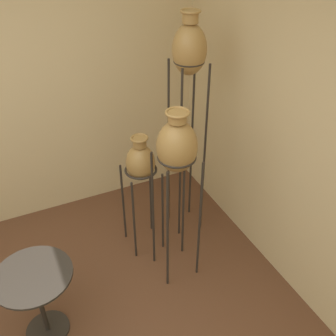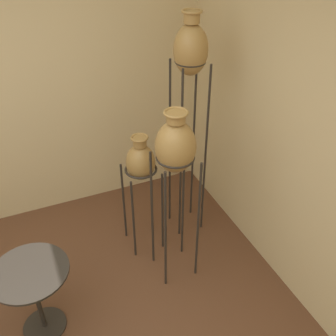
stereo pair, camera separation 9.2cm
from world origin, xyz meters
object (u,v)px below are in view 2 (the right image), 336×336
object	(u,v)px
vase_stand_short	(141,164)
side_table	(34,287)
vase_stand_tall	(190,58)
vase_stand_medium	(176,149)

from	to	relation	value
vase_stand_short	side_table	world-z (taller)	vase_stand_short
vase_stand_tall	side_table	world-z (taller)	vase_stand_tall
vase_stand_medium	vase_stand_short	distance (m)	0.55
vase_stand_short	side_table	xyz separation A→B (m)	(-1.03, -0.56, -0.43)
vase_stand_short	vase_stand_tall	bearing A→B (deg)	9.60
vase_stand_tall	vase_stand_medium	world-z (taller)	vase_stand_tall
vase_stand_tall	vase_stand_short	world-z (taller)	vase_stand_tall
vase_stand_short	side_table	distance (m)	1.25
vase_stand_medium	side_table	size ratio (longest dim) A/B	2.45
vase_stand_tall	vase_stand_short	xyz separation A→B (m)	(-0.47, -0.08, -0.82)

